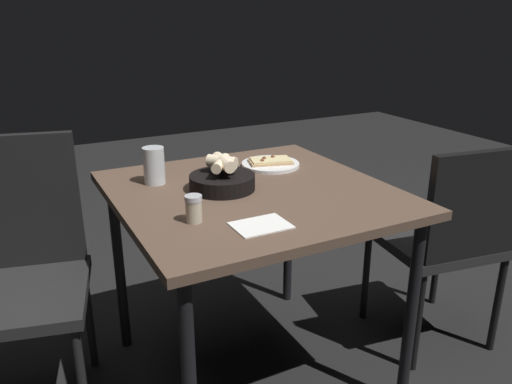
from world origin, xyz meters
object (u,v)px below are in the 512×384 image
object	(u,v)px
dining_table	(252,209)
pizza_plate	(270,164)
beer_glass	(154,167)
chair_near	(450,232)
chair_far	(18,260)
bread_basket	(222,179)
pepper_shaker	(194,210)

from	to	relation	value
dining_table	pizza_plate	distance (m)	0.30
dining_table	beer_glass	xyz separation A→B (m)	(0.27, -0.22, 0.13)
pizza_plate	beer_glass	bearing A→B (deg)	-0.65
chair_near	chair_far	xyz separation A→B (m)	(1.52, -0.46, 0.03)
bread_basket	pepper_shaker	xyz separation A→B (m)	(0.19, 0.22, -0.00)
bread_basket	chair_far	distance (m)	0.74
bread_basket	chair_far	xyz separation A→B (m)	(0.66, -0.22, -0.25)
pizza_plate	beer_glass	world-z (taller)	beer_glass
chair_near	pepper_shaker	bearing A→B (deg)	-0.98
beer_glass	chair_far	distance (m)	0.55
pizza_plate	bread_basket	bearing A→B (deg)	30.14
dining_table	chair_near	distance (m)	0.81
dining_table	bread_basket	bearing A→B (deg)	-28.67
chair_far	dining_table	bearing A→B (deg)	160.21
bread_basket	beer_glass	xyz separation A→B (m)	(0.18, -0.17, 0.02)
bread_basket	chair_near	distance (m)	0.94
beer_glass	chair_far	size ratio (longest dim) A/B	0.14
dining_table	beer_glass	bearing A→B (deg)	-38.27
chair_far	pepper_shaker	bearing A→B (deg)	136.66
bread_basket	dining_table	bearing A→B (deg)	151.33
beer_glass	chair_far	world-z (taller)	chair_far
beer_glass	chair_far	bearing A→B (deg)	-6.35
beer_glass	chair_near	distance (m)	1.16
dining_table	pizza_plate	world-z (taller)	pizza_plate
dining_table	bread_basket	size ratio (longest dim) A/B	4.10
pepper_shaker	chair_far	distance (m)	0.70
pepper_shaker	chair_near	xyz separation A→B (m)	(-1.05, 0.02, -0.28)
bread_basket	chair_far	bearing A→B (deg)	-18.48
pepper_shaker	chair_near	world-z (taller)	chair_near
pepper_shaker	chair_far	xyz separation A→B (m)	(0.47, -0.44, -0.25)
pizza_plate	chair_near	distance (m)	0.75
pizza_plate	bread_basket	size ratio (longest dim) A/B	1.01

